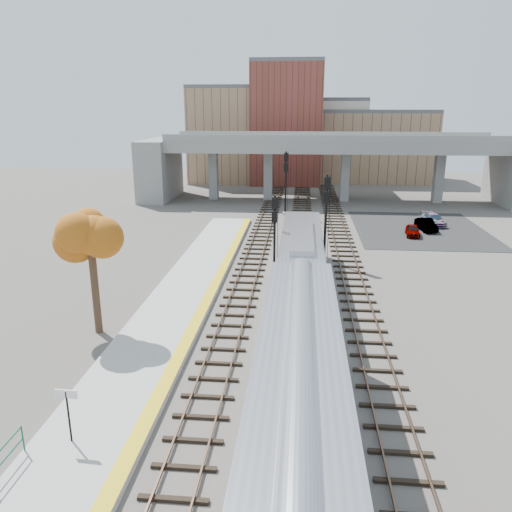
% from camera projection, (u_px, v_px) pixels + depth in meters
% --- Properties ---
extents(ground, '(160.00, 160.00, 0.00)m').
position_uv_depth(ground, '(283.00, 333.00, 29.80)').
color(ground, '#47423D').
rests_on(ground, ground).
extents(platform, '(4.50, 60.00, 0.35)m').
position_uv_depth(platform, '(164.00, 326.00, 30.39)').
color(platform, '#9E9E99').
rests_on(platform, ground).
extents(yellow_strip, '(0.70, 60.00, 0.01)m').
position_uv_depth(yellow_strip, '(195.00, 324.00, 30.17)').
color(yellow_strip, yellow).
rests_on(yellow_strip, platform).
extents(tracks, '(10.70, 95.00, 0.25)m').
position_uv_depth(tracks, '(300.00, 268.00, 41.62)').
color(tracks, black).
rests_on(tracks, ground).
extents(overpass, '(54.00, 12.00, 9.50)m').
position_uv_depth(overpass, '(331.00, 160.00, 70.64)').
color(overpass, slate).
rests_on(overpass, ground).
extents(buildings_far, '(43.00, 21.00, 20.60)m').
position_uv_depth(buildings_far, '(305.00, 136.00, 90.96)').
color(buildings_far, '#8F6E53').
rests_on(buildings_far, ground).
extents(parking_lot, '(14.00, 18.00, 0.04)m').
position_uv_depth(parking_lot, '(419.00, 229.00, 55.28)').
color(parking_lot, black).
rests_on(parking_lot, ground).
extents(locomotive, '(3.02, 19.05, 4.10)m').
position_uv_depth(locomotive, '(301.00, 260.00, 36.22)').
color(locomotive, '#A8AAB2').
rests_on(locomotive, ground).
extents(coach, '(3.03, 25.00, 5.00)m').
position_uv_depth(coach, '(298.00, 471.00, 14.50)').
color(coach, '#A8AAB2').
rests_on(coach, ground).
extents(signal_mast_near, '(0.60, 0.64, 6.60)m').
position_uv_depth(signal_mast_near, '(274.00, 239.00, 38.43)').
color(signal_mast_near, '#9E9E99').
rests_on(signal_mast_near, ground).
extents(signal_mast_mid, '(0.60, 0.64, 7.58)m').
position_uv_depth(signal_mast_mid, '(326.00, 219.00, 42.51)').
color(signal_mast_mid, '#9E9E99').
rests_on(signal_mast_mid, ground).
extents(signal_mast_far, '(0.60, 0.64, 7.81)m').
position_uv_depth(signal_mast_far, '(286.00, 183.00, 61.62)').
color(signal_mast_far, '#9E9E99').
rests_on(signal_mast_far, ground).
extents(station_sign, '(0.90, 0.09, 2.27)m').
position_uv_depth(station_sign, '(67.00, 405.00, 19.16)').
color(station_sign, black).
rests_on(station_sign, platform).
extents(tree, '(3.60, 3.60, 7.90)m').
position_uv_depth(tree, '(90.00, 237.00, 28.30)').
color(tree, '#382619').
rests_on(tree, ground).
extents(car_a, '(1.75, 3.51, 1.15)m').
position_uv_depth(car_a, '(413.00, 230.00, 52.12)').
color(car_a, '#99999E').
rests_on(car_a, parking_lot).
extents(car_b, '(1.85, 4.05, 1.29)m').
position_uv_depth(car_b, '(426.00, 225.00, 54.33)').
color(car_b, '#99999E').
rests_on(car_b, parking_lot).
extents(car_c, '(2.39, 4.59, 1.27)m').
position_uv_depth(car_c, '(434.00, 220.00, 56.87)').
color(car_c, '#99999E').
rests_on(car_c, parking_lot).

